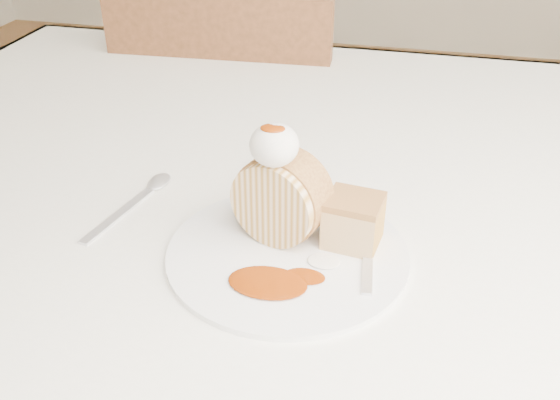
# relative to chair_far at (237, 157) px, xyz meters

# --- Properties ---
(table) EXTENTS (1.40, 0.90, 0.75)m
(table) POSITION_rel_chair_far_xyz_m (0.29, -0.44, 0.17)
(table) COLOR white
(table) RESTS_ON ground
(chair_far) EXTENTS (0.43, 0.43, 0.86)m
(chair_far) POSITION_rel_chair_far_xyz_m (0.00, 0.00, 0.00)
(chair_far) COLOR brown
(chair_far) RESTS_ON ground
(plate) EXTENTS (0.27, 0.27, 0.01)m
(plate) POSITION_rel_chair_far_xyz_m (0.26, -0.65, 0.26)
(plate) COLOR white
(plate) RESTS_ON table
(roulade_slice) EXTENTS (0.10, 0.07, 0.09)m
(roulade_slice) POSITION_rel_chair_far_xyz_m (0.25, -0.63, 0.31)
(roulade_slice) COLOR beige
(roulade_slice) RESTS_ON plate
(cake_chunk) EXTENTS (0.06, 0.06, 0.04)m
(cake_chunk) POSITION_rel_chair_far_xyz_m (0.32, -0.62, 0.29)
(cake_chunk) COLOR #B08242
(cake_chunk) RESTS_ON plate
(whipped_cream) EXTENTS (0.05, 0.05, 0.04)m
(whipped_cream) POSITION_rel_chair_far_xyz_m (0.24, -0.64, 0.37)
(whipped_cream) COLOR silver
(whipped_cream) RESTS_ON roulade_slice
(caramel_drizzle) EXTENTS (0.02, 0.02, 0.01)m
(caramel_drizzle) POSITION_rel_chair_far_xyz_m (0.24, -0.64, 0.40)
(caramel_drizzle) COLOR #7F2C05
(caramel_drizzle) RESTS_ON whipped_cream
(caramel_pool) EXTENTS (0.08, 0.06, 0.00)m
(caramel_pool) POSITION_rel_chair_far_xyz_m (0.25, -0.70, 0.27)
(caramel_pool) COLOR #7F2C05
(caramel_pool) RESTS_ON plate
(fork) EXTENTS (0.03, 0.14, 0.00)m
(fork) POSITION_rel_chair_far_xyz_m (0.34, -0.65, 0.27)
(fork) COLOR silver
(fork) RESTS_ON plate
(spoon) EXTENTS (0.05, 0.15, 0.00)m
(spoon) POSITION_rel_chair_far_xyz_m (0.06, -0.62, 0.26)
(spoon) COLOR silver
(spoon) RESTS_ON table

